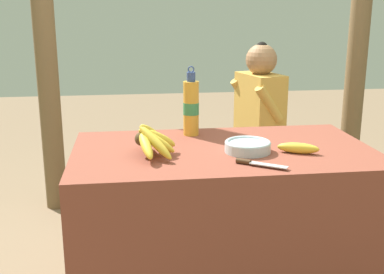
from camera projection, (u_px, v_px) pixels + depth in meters
market_counter at (222, 235)px, 2.09m from camera, size 1.24×0.71×0.79m
banana_bunch_ripe at (151, 139)px, 1.88m from camera, size 0.18×0.30×0.14m
serving_bowl at (248, 146)px, 1.94m from camera, size 0.19×0.19×0.05m
water_bottle at (191, 107)px, 2.18m from camera, size 0.07×0.07×0.32m
loose_banana_front at (298, 148)px, 1.92m from camera, size 0.17×0.11×0.04m
knife at (254, 163)px, 1.77m from camera, size 0.18×0.13×0.02m
wooden_bench at (213, 159)px, 3.22m from camera, size 1.64×0.32×0.45m
seated_vendor at (253, 117)px, 3.13m from camera, size 0.46×0.43×1.15m
banana_bunch_green at (150, 142)px, 3.13m from camera, size 0.18×0.26×0.13m
support_post_near at (44, 24)px, 3.09m from camera, size 0.14×0.14×2.52m
support_post_far at (360, 22)px, 3.37m from camera, size 0.14×0.14×2.52m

